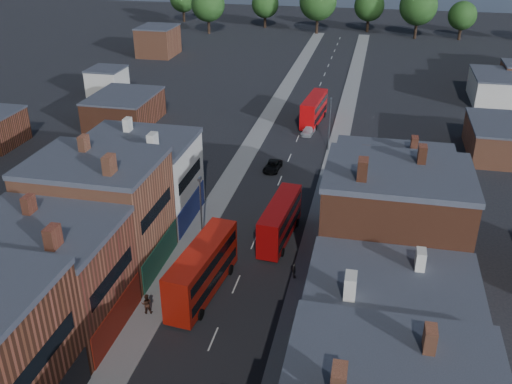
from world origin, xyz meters
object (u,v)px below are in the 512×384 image
at_px(bus_1, 280,220).
at_px(bus_0, 202,269).
at_px(car_3, 308,130).
at_px(car_2, 273,166).
at_px(ped_3, 294,271).
at_px(bus_2, 314,109).
at_px(ped_1, 147,304).

bearing_deg(bus_1, bus_0, -110.35).
height_order(bus_0, car_3, bus_0).
bearing_deg(car_2, bus_1, -73.19).
relative_size(bus_1, ped_3, 6.66).
bearing_deg(ped_3, bus_2, -12.52).
bearing_deg(bus_1, ped_1, -116.43).
bearing_deg(bus_2, car_2, -93.03).
xyz_separation_m(bus_1, car_2, (-4.20, 17.93, -1.78)).
height_order(bus_0, ped_1, bus_0).
xyz_separation_m(bus_2, car_3, (-0.13, -5.58, -1.85)).
height_order(bus_1, ped_3, bus_1).
bearing_deg(ped_3, ped_1, 106.94).
distance_m(bus_1, car_3, 33.15).
height_order(car_2, car_3, car_3).
bearing_deg(bus_0, car_2, 94.31).
relative_size(bus_2, car_3, 2.54).
relative_size(bus_1, bus_2, 0.97).
distance_m(bus_2, car_3, 5.88).
bearing_deg(car_2, ped_3, -70.97).
height_order(car_2, ped_1, ped_1).
bearing_deg(bus_2, ped_1, -93.16).
distance_m(bus_1, ped_1, 17.89).
height_order(car_3, ped_1, ped_1).
xyz_separation_m(car_2, car_3, (2.97, 15.15, 0.01)).
bearing_deg(ped_3, bus_1, 3.56).
height_order(bus_2, ped_1, bus_2).
bearing_deg(bus_1, car_2, 108.11).
relative_size(bus_1, ped_1, 5.35).
bearing_deg(car_2, bus_0, -88.53).
height_order(car_2, ped_3, ped_3).
xyz_separation_m(bus_1, ped_3, (2.70, -7.09, -1.48)).
height_order(bus_1, bus_2, bus_2).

